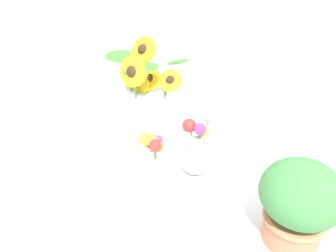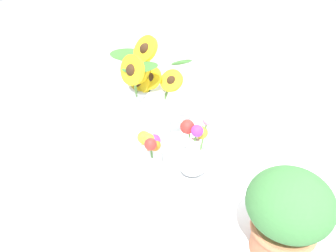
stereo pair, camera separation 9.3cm
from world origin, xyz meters
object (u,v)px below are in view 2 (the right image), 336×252
at_px(serving_tray, 168,160).
at_px(mason_jar_sunflowers, 149,107).
at_px(vase_small_center, 151,150).
at_px(potted_plant, 287,212).
at_px(vase_bulb_right, 193,154).

relative_size(serving_tray, mason_jar_sunflowers, 1.39).
xyz_separation_m(serving_tray, vase_small_center, (0.01, -0.07, 0.08)).
distance_m(mason_jar_sunflowers, potted_plant, 0.48).
xyz_separation_m(vase_small_center, potted_plant, (0.39, 0.04, 0.03)).
height_order(mason_jar_sunflowers, vase_bulb_right, mason_jar_sunflowers).
height_order(serving_tray, mason_jar_sunflowers, mason_jar_sunflowers).
height_order(serving_tray, vase_bulb_right, vase_bulb_right).
distance_m(serving_tray, vase_bulb_right, 0.12).
height_order(mason_jar_sunflowers, potted_plant, mason_jar_sunflowers).
height_order(vase_small_center, vase_bulb_right, vase_bulb_right).
xyz_separation_m(mason_jar_sunflowers, vase_bulb_right, (0.18, 0.00, -0.08)).
relative_size(serving_tray, vase_small_center, 3.62).
relative_size(vase_bulb_right, potted_plant, 0.81).
bearing_deg(vase_small_center, mason_jar_sunflowers, 140.94).
relative_size(mason_jar_sunflowers, vase_small_center, 2.60).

